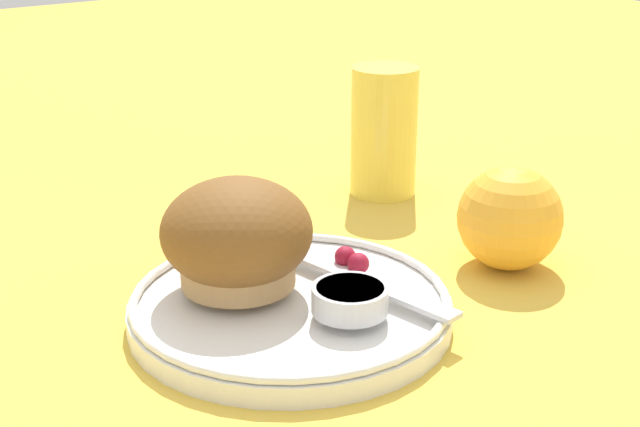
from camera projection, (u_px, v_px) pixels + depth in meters
ground_plane at (293, 304)px, 0.61m from camera, size 3.00×3.00×0.00m
plate at (290, 306)px, 0.59m from camera, size 0.21×0.21×0.02m
muffin at (237, 238)px, 0.59m from camera, size 0.10×0.10×0.07m
cream_ramekin at (344, 300)px, 0.55m from camera, size 0.05×0.05×0.02m
berry_pair at (352, 260)px, 0.61m from camera, size 0.03×0.02×0.02m
butter_knife at (357, 279)px, 0.60m from camera, size 0.16×0.04×0.00m
orange_fruit at (510, 218)px, 0.66m from camera, size 0.08×0.08×0.08m
juice_glass at (384, 131)px, 0.80m from camera, size 0.06×0.06×0.12m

